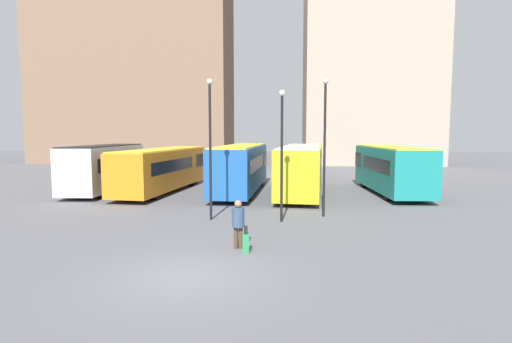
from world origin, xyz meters
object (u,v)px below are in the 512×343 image
bus_1 (163,168)px  bus_3 (302,168)px  lamp_post_2 (282,146)px  traveler (238,220)px  bus_0 (105,166)px  lamp_post_1 (210,139)px  suitcase (246,243)px  bus_2 (241,167)px  bus_4 (391,168)px  lamp_post_0 (325,138)px

bus_1 → bus_3: bearing=-85.9°
bus_1 → lamp_post_2: lamp_post_2 is taller
bus_3 → traveler: size_ratio=6.72×
bus_0 → lamp_post_2: bearing=-127.6°
bus_3 → lamp_post_1: bearing=157.9°
bus_3 → suitcase: bearing=175.5°
bus_3 → lamp_post_2: size_ratio=1.93×
traveler → bus_2: bearing=-1.4°
suitcase → lamp_post_2: lamp_post_2 is taller
bus_2 → lamp_post_2: bearing=-160.2°
bus_1 → bus_4: bearing=-83.3°
bus_0 → bus_3: (13.68, -0.10, 0.00)m
bus_3 → lamp_post_0: size_ratio=1.74×
traveler → lamp_post_0: (3.49, 5.74, 2.82)m
bus_0 → traveler: 17.30m
traveler → lamp_post_1: bearing=14.5°
lamp_post_1 → bus_0: bearing=136.2°
bus_4 → traveler: bearing=145.0°
lamp_post_2 → lamp_post_0: bearing=33.0°
bus_0 → lamp_post_2: 15.41m
bus_3 → lamp_post_1: (-4.53, -8.67, 2.02)m
suitcase → lamp_post_0: lamp_post_0 is taller
bus_1 → lamp_post_2: 12.49m
bus_1 → bus_3: (9.60, -0.26, 0.12)m
bus_3 → lamp_post_1: lamp_post_1 is taller
bus_1 → bus_4: size_ratio=1.15×
bus_0 → traveler: bearing=-142.5°
lamp_post_2 → bus_1: bearing=132.6°
bus_3 → lamp_post_0: lamp_post_0 is taller
lamp_post_1 → bus_4: bearing=41.3°
lamp_post_2 → traveler: bearing=-108.2°
bus_4 → lamp_post_2: bearing=139.6°
bus_1 → bus_0: bearing=97.9°
lamp_post_0 → traveler: bearing=-121.3°
bus_2 → bus_3: (4.12, -0.38, -0.01)m
lamp_post_0 → bus_0: bearing=152.3°
traveler → bus_4: bearing=-39.6°
bus_0 → suitcase: bearing=-142.6°
suitcase → bus_4: bearing=-37.9°
bus_3 → traveler: bearing=173.9°
bus_4 → lamp_post_2: lamp_post_2 is taller
bus_4 → suitcase: size_ratio=10.47×
bus_1 → lamp_post_2: (8.37, -9.08, 1.86)m
bus_2 → suitcase: bearing=-170.5°
bus_2 → lamp_post_2: size_ratio=1.90×
bus_0 → bus_2: 9.56m
bus_3 → bus_2: bearing=90.1°
traveler → lamp_post_0: 7.28m
bus_0 → bus_1: bearing=-89.7°
suitcase → bus_2: bearing=-0.3°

